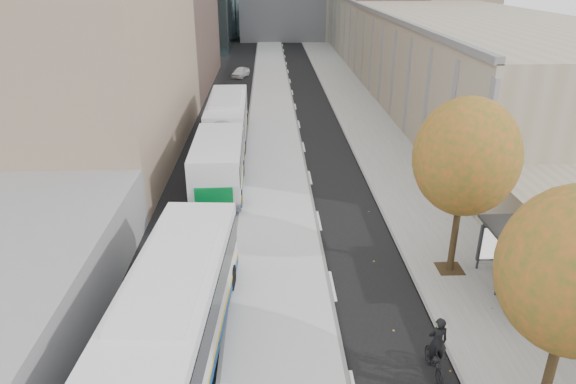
{
  "coord_description": "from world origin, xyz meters",
  "views": [
    {
      "loc": [
        -4.2,
        -5.87,
        12.15
      ],
      "look_at": [
        -3.35,
        16.1,
        2.5
      ],
      "focal_mm": 32.0,
      "sensor_mm": 36.0,
      "label": 1
    }
  ],
  "objects_px": {
    "cyclist": "(435,354)",
    "distant_car": "(240,72)",
    "bus_far": "(224,135)",
    "bus_shelter": "(527,249)"
  },
  "relations": [
    {
      "from": "bus_far",
      "to": "cyclist",
      "type": "bearing_deg",
      "value": -69.43
    },
    {
      "from": "bus_shelter",
      "to": "distant_car",
      "type": "distance_m",
      "value": 47.5
    },
    {
      "from": "bus_far",
      "to": "distant_car",
      "type": "xyz_separation_m",
      "value": [
        -0.27,
        28.76,
        -1.12
      ]
    },
    {
      "from": "bus_shelter",
      "to": "bus_far",
      "type": "xyz_separation_m",
      "value": [
        -12.93,
        16.85,
        -0.48
      ]
    },
    {
      "from": "bus_far",
      "to": "cyclist",
      "type": "distance_m",
      "value": 22.57
    },
    {
      "from": "bus_far",
      "to": "distant_car",
      "type": "relative_size",
      "value": 5.46
    },
    {
      "from": "bus_shelter",
      "to": "cyclist",
      "type": "relative_size",
      "value": 1.96
    },
    {
      "from": "bus_far",
      "to": "distant_car",
      "type": "bearing_deg",
      "value": 89.65
    },
    {
      "from": "cyclist",
      "to": "distant_car",
      "type": "xyz_separation_m",
      "value": [
        -8.51,
        49.74,
        -0.24
      ]
    },
    {
      "from": "bus_far",
      "to": "cyclist",
      "type": "xyz_separation_m",
      "value": [
        8.25,
        -20.99,
        -0.88
      ]
    }
  ]
}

